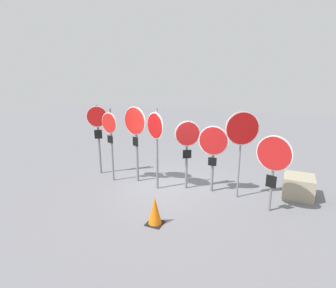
# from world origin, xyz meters

# --- Properties ---
(ground_plane) EXTENTS (40.00, 40.00, 0.00)m
(ground_plane) POSITION_xyz_m (0.00, 0.00, 0.00)
(ground_plane) COLOR slate
(stop_sign_0) EXTENTS (0.65, 0.41, 2.49)m
(stop_sign_0) POSITION_xyz_m (-2.87, 0.10, 1.76)
(stop_sign_0) COLOR slate
(stop_sign_0) RESTS_ON ground
(stop_sign_1) EXTENTS (0.68, 0.18, 2.45)m
(stop_sign_1) POSITION_xyz_m (-2.06, -0.29, 1.72)
(stop_sign_1) COLOR slate
(stop_sign_1) RESTS_ON ground
(stop_sign_2) EXTENTS (0.89, 0.23, 2.52)m
(stop_sign_2) POSITION_xyz_m (-1.28, 0.00, 1.80)
(stop_sign_2) COLOR slate
(stop_sign_2) RESTS_ON ground
(stop_sign_3) EXTENTS (0.71, 0.41, 2.53)m
(stop_sign_3) POSITION_xyz_m (-0.41, -0.26, 1.78)
(stop_sign_3) COLOR slate
(stop_sign_3) RESTS_ON ground
(stop_sign_4) EXTENTS (0.66, 0.45, 2.17)m
(stop_sign_4) POSITION_xyz_m (0.45, 0.13, 1.53)
(stop_sign_4) COLOR slate
(stop_sign_4) RESTS_ON ground
(stop_sign_5) EXTENTS (0.88, 0.16, 2.07)m
(stop_sign_5) POSITION_xyz_m (1.22, 0.25, 1.43)
(stop_sign_5) COLOR slate
(stop_sign_5) RESTS_ON ground
(stop_sign_6) EXTENTS (0.85, 0.47, 2.53)m
(stop_sign_6) POSITION_xyz_m (2.04, 0.15, 1.94)
(stop_sign_6) COLOR slate
(stop_sign_6) RESTS_ON ground
(stop_sign_7) EXTENTS (0.87, 0.32, 2.05)m
(stop_sign_7) POSITION_xyz_m (2.92, -0.33, 1.45)
(stop_sign_7) COLOR slate
(stop_sign_7) RESTS_ON ground
(traffic_cone_0) EXTENTS (0.39, 0.39, 0.70)m
(traffic_cone_0) POSITION_xyz_m (0.48, -2.10, 0.35)
(traffic_cone_0) COLOR black
(traffic_cone_0) RESTS_ON ground
(storage_crate) EXTENTS (0.83, 0.86, 0.64)m
(storage_crate) POSITION_xyz_m (3.63, 0.95, 0.32)
(storage_crate) COLOR #9E937A
(storage_crate) RESTS_ON ground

